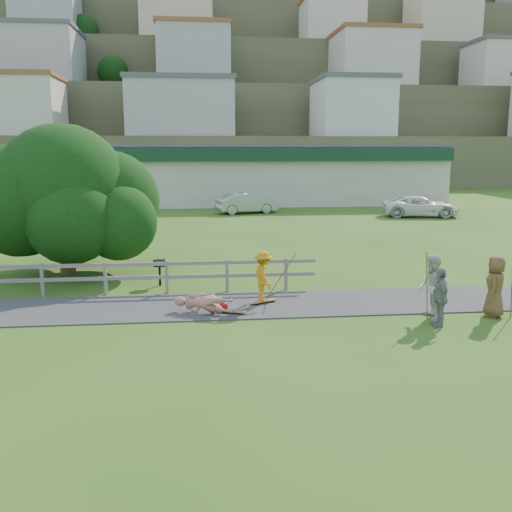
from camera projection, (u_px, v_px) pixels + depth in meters
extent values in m
plane|color=#335819|center=(234.00, 321.00, 15.98)|extent=(260.00, 260.00, 0.00)
cube|color=#343436|center=(231.00, 305.00, 17.44)|extent=(34.00, 3.00, 0.04)
cube|color=#645E58|center=(42.00, 280.00, 18.46)|extent=(0.10, 0.10, 1.10)
cube|color=#645E58|center=(105.00, 279.00, 18.67)|extent=(0.10, 0.10, 1.10)
cube|color=#645E58|center=(167.00, 277.00, 18.89)|extent=(0.10, 0.10, 1.10)
cube|color=#645E58|center=(227.00, 276.00, 19.10)|extent=(0.10, 0.10, 1.10)
cube|color=#645E58|center=(286.00, 274.00, 19.31)|extent=(0.10, 0.10, 1.10)
cube|color=#645E58|center=(89.00, 265.00, 18.53)|extent=(15.00, 0.08, 0.12)
cube|color=#645E58|center=(90.00, 279.00, 18.62)|extent=(15.00, 0.08, 0.12)
cube|color=#BEB5A6|center=(251.00, 175.00, 50.13)|extent=(32.00, 10.00, 4.80)
cube|color=#143721|center=(258.00, 155.00, 44.71)|extent=(32.00, 0.60, 1.00)
cube|color=#535358|center=(251.00, 145.00, 49.65)|extent=(32.50, 10.50, 0.30)
cube|color=#474E2D|center=(202.00, 162.00, 69.12)|extent=(220.00, 14.00, 6.00)
cube|color=beige|center=(201.00, 107.00, 67.90)|extent=(10.00, 9.00, 7.00)
cube|color=#535358|center=(200.00, 74.00, 67.19)|extent=(10.40, 9.40, 0.50)
cube|color=#474E2D|center=(200.00, 135.00, 81.16)|extent=(220.00, 14.00, 13.00)
cube|color=beige|center=(199.00, 62.00, 79.28)|extent=(10.00, 9.00, 7.00)
cube|color=#535358|center=(198.00, 33.00, 78.57)|extent=(10.40, 9.40, 0.50)
cube|color=#474E2D|center=(199.00, 112.00, 93.10)|extent=(220.00, 14.00, 21.00)
cube|color=beige|center=(197.00, 21.00, 90.47)|extent=(10.00, 9.00, 7.00)
cube|color=#474E2D|center=(197.00, 91.00, 104.95)|extent=(220.00, 14.00, 30.00)
cube|color=#474E2D|center=(196.00, 72.00, 117.68)|extent=(220.00, 14.00, 40.00)
imported|color=orange|center=(263.00, 279.00, 17.51)|extent=(0.75, 1.10, 1.57)
imported|color=#B07061|center=(204.00, 304.00, 16.52)|extent=(1.15, 1.79, 0.65)
imported|color=beige|center=(432.00, 287.00, 15.97)|extent=(0.81, 0.98, 1.85)
imported|color=gray|center=(440.00, 297.00, 15.37)|extent=(0.48, 0.98, 1.61)
imported|color=brown|center=(495.00, 287.00, 16.20)|extent=(0.95, 1.03, 1.77)
imported|color=#A4A5AC|center=(247.00, 203.00, 41.80)|extent=(4.75, 2.61, 1.48)
imported|color=white|center=(420.00, 206.00, 39.73)|extent=(5.50, 3.20, 1.44)
sphere|color=#AE0D0F|center=(224.00, 306.00, 16.96)|extent=(0.26, 0.26, 0.26)
cylinder|color=brown|center=(281.00, 273.00, 17.94)|extent=(0.03, 0.03, 1.80)
cylinder|color=brown|center=(427.00, 286.00, 15.84)|extent=(0.03, 0.03, 1.97)
cylinder|color=brown|center=(512.00, 287.00, 16.12)|extent=(0.03, 0.03, 1.80)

